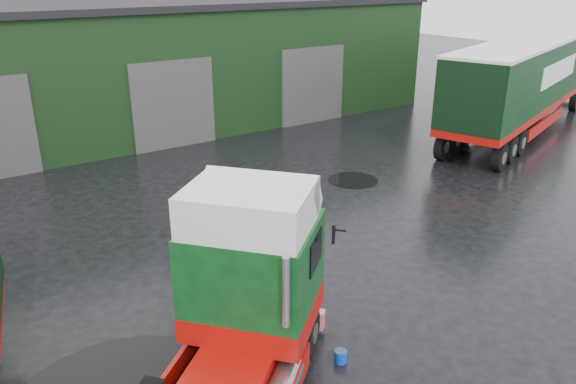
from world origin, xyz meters
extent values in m
plane|color=black|center=(0.00, 0.00, 0.00)|extent=(100.00, 100.00, 0.00)
cube|color=black|center=(2.00, 20.00, 3.00)|extent=(32.00, 12.00, 6.00)
cube|color=black|center=(2.00, 20.00, 6.15)|extent=(32.40, 12.40, 0.30)
cylinder|color=#073FAB|center=(-1.71, -2.46, 0.13)|extent=(0.35, 0.35, 0.26)
cylinder|color=black|center=(5.80, 5.76, 0.00)|extent=(1.98, 1.98, 0.01)
camera|label=1|loc=(-8.21, -9.82, 7.74)|focal=35.00mm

